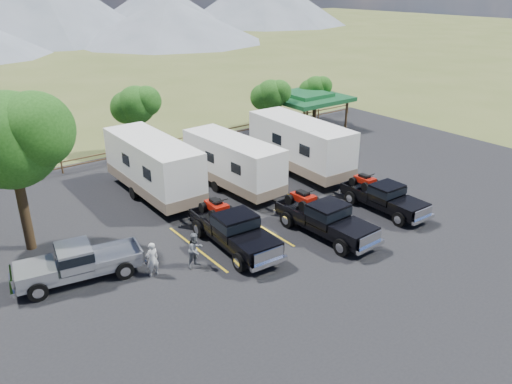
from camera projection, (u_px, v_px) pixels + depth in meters
ground at (341, 245)px, 25.03m from camera, size 320.00×320.00×0.00m
asphalt_lot at (301, 223)px, 27.23m from camera, size 44.00×34.00×0.04m
stall_lines at (289, 217)px, 27.95m from camera, size 12.12×5.50×0.01m
tree_big_nw at (9, 140)px, 22.52m from camera, size 5.54×5.18×7.84m
tree_ne_a at (271, 95)px, 41.12m from camera, size 3.11×2.92×4.76m
tree_ne_b at (315, 89)px, 45.32m from camera, size 2.77×2.59×4.27m
tree_north at (136, 105)px, 36.37m from camera, size 3.46×3.24×5.25m
rail_fence at (190, 139)px, 39.49m from camera, size 36.12×0.12×1.00m
pavilion at (306, 97)px, 43.61m from camera, size 6.20×6.20×3.22m
rig_left at (233, 229)px, 24.48m from camera, size 2.44×6.24×2.05m
rig_center at (324, 217)px, 25.67m from camera, size 2.31×6.08×2.01m
rig_right at (383, 196)px, 28.40m from camera, size 1.99×5.52×1.84m
trailer_left at (153, 167)px, 29.93m from camera, size 2.77×10.29×3.59m
trailer_center at (233, 163)px, 31.04m from camera, size 2.80×9.40×3.26m
trailer_right at (300, 146)px, 33.63m from camera, size 3.10×10.41×3.61m
pickup_silver at (79, 262)px, 21.81m from camera, size 5.80×2.68×1.67m
person_a at (152, 259)px, 22.13m from camera, size 0.62×0.43×1.63m
person_b at (195, 250)px, 22.80m from camera, size 0.95×0.81×1.71m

